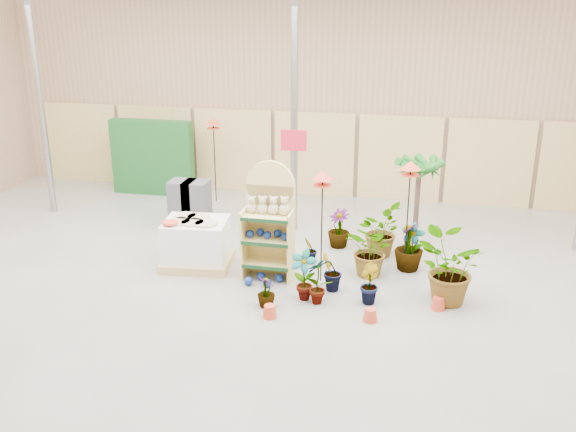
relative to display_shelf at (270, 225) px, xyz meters
name	(u,v)px	position (x,y,z in m)	size (l,w,h in m)	color
room	(262,155)	(-0.04, -0.31, 1.29)	(15.20, 12.10, 4.70)	slate
display_shelf	(270,225)	(0.00, 0.00, 0.00)	(0.85, 0.54, 2.02)	#DCC472
teddy_bears	(270,207)	(0.03, -0.09, 0.36)	(0.75, 0.20, 0.32)	#C8B68E
gazing_balls_shelf	(268,234)	(0.00, -0.12, -0.13)	(0.74, 0.25, 0.14)	navy
gazing_balls_floor	(264,279)	(-0.01, -0.39, -0.85)	(0.63, 0.39, 0.15)	navy
pallet_stack	(196,243)	(-1.37, 0.11, -0.50)	(1.30, 1.12, 0.89)	tan
charcoal_planters	(190,204)	(-2.17, 1.95, -0.42)	(0.80, 0.50, 1.00)	#37363A
trellis_stock	(153,158)	(-3.84, 3.98, -0.02)	(2.00, 0.30, 1.80)	#174E1D
offer_sign	(294,162)	(0.06, 1.76, 0.65)	(0.50, 0.08, 2.20)	gray
bird_table_front	(323,179)	(0.91, -0.09, 0.88)	(0.34, 0.34, 1.94)	black
bird_table_right	(411,169)	(2.29, 0.61, 0.94)	(0.34, 0.34, 2.01)	black
bird_table_back	(213,124)	(-2.20, 3.73, 0.90)	(0.34, 0.34, 1.97)	black
palm	(419,166)	(2.43, 1.98, 0.64)	(0.70, 0.70, 1.82)	#4B372E
potted_plant_0	(303,275)	(0.75, -0.82, -0.50)	(0.44, 0.30, 0.84)	#185F19
potted_plant_1	(331,272)	(1.13, -0.44, -0.58)	(0.37, 0.30, 0.68)	#185F19
potted_plant_2	(372,251)	(1.73, 0.30, -0.46)	(0.84, 0.73, 0.93)	#185F19
potted_plant_3	(409,246)	(2.35, 0.70, -0.47)	(0.51, 0.51, 0.91)	#185F19
potted_plant_4	(412,246)	(2.40, 0.81, -0.52)	(0.43, 0.29, 0.82)	#185F19
potted_plant_5	(310,250)	(0.60, 0.60, -0.66)	(0.29, 0.23, 0.53)	#185F19
potted_plant_6	(380,230)	(1.78, 1.30, -0.45)	(0.86, 0.75, 0.96)	#185F19
potted_plant_7	(266,292)	(0.22, -1.19, -0.67)	(0.28, 0.28, 0.51)	#185F19
potted_plant_8	(318,280)	(0.99, -0.90, -0.52)	(0.42, 0.28, 0.80)	#185F19
potted_plant_9	(369,284)	(1.77, -0.71, -0.60)	(0.35, 0.29, 0.64)	#185F19
potted_plant_10	(447,269)	(2.95, -0.47, -0.35)	(1.03, 0.89, 1.14)	#185F19
potted_plant_11	(339,228)	(1.00, 1.51, -0.55)	(0.42, 0.42, 0.75)	#185F19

